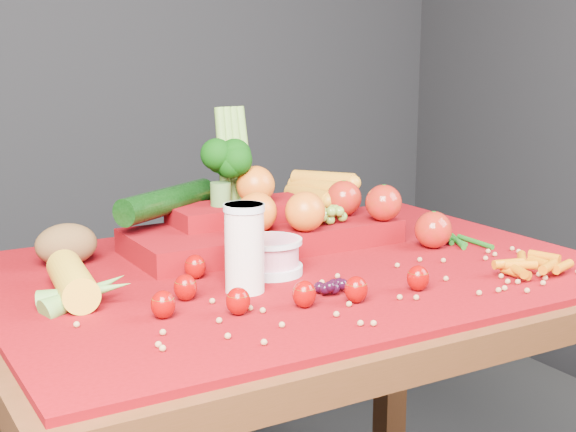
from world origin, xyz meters
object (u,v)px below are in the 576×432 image
milk_glass (244,245)px  yogurt_bowl (270,255)px  produce_mound (270,216)px  table (294,324)px

milk_glass → yogurt_bowl: bearing=39.4°
milk_glass → produce_mound: size_ratio=0.24×
table → produce_mound: 0.23m
milk_glass → produce_mound: 0.30m
yogurt_bowl → milk_glass: bearing=-140.6°
yogurt_bowl → produce_mound: size_ratio=0.19×
produce_mound → table: bearing=-103.7°
table → milk_glass: (-0.14, -0.08, 0.18)m
table → milk_glass: bearing=-148.8°
table → produce_mound: (0.04, 0.16, 0.17)m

